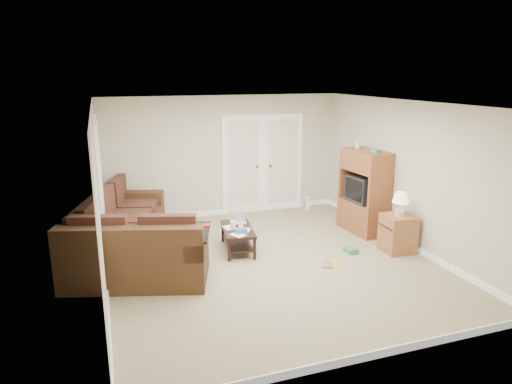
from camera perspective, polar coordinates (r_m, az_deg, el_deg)
name	(u,v)px	position (r m, az deg, el deg)	size (l,w,h in m)	color
floor	(270,262)	(7.38, 1.80, -8.77)	(5.50, 5.50, 0.00)	gray
ceiling	(272,104)	(6.78, 1.97, 10.99)	(5.00, 5.50, 0.02)	white
wall_left	(99,201)	(6.55, -19.04, -1.07)	(0.02, 5.50, 2.50)	beige
wall_right	(408,175)	(8.19, 18.48, 2.03)	(0.02, 5.50, 2.50)	beige
wall_back	(224,156)	(9.54, -4.00, 4.47)	(5.00, 0.02, 2.50)	beige
wall_front	(371,251)	(4.63, 14.12, -7.14)	(5.00, 0.02, 2.50)	beige
baseboards	(270,259)	(7.36, 1.80, -8.41)	(5.00, 5.50, 0.10)	white
french_doors	(263,164)	(9.80, 0.88, 3.50)	(1.80, 0.05, 2.13)	white
window_left	(99,165)	(7.46, -19.02, 3.16)	(0.05, 1.92, 1.42)	white
sectional_sofa	(128,239)	(7.56, -15.72, -5.72)	(2.24, 3.51, 0.95)	#49301C
coffee_table	(238,238)	(7.80, -2.29, -5.73)	(0.62, 1.03, 0.66)	black
tv_armoire	(364,191)	(8.78, 13.40, 0.11)	(0.62, 1.02, 1.67)	brown
side_cabinet	(398,230)	(8.05, 17.34, -4.59)	(0.52, 0.52, 1.03)	#996238
space_heater	(307,203)	(10.12, 6.39, -1.41)	(0.12, 0.10, 0.29)	white
floor_magazine	(334,264)	(7.41, 9.71, -8.85)	(0.25, 0.20, 0.01)	gold
floor_greenbox	(351,250)	(7.89, 11.77, -7.13)	(0.17, 0.22, 0.09)	#408E45
floor_book	(322,265)	(7.35, 8.29, -8.96)	(0.17, 0.23, 0.02)	olive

